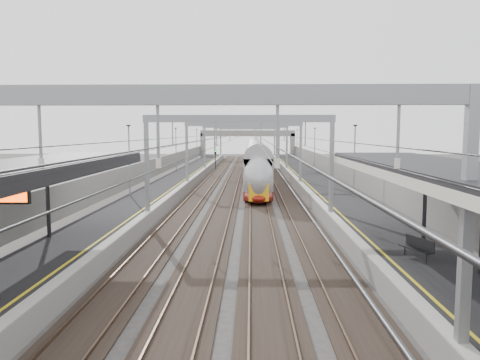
{
  "coord_description": "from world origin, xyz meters",
  "views": [
    {
      "loc": [
        0.85,
        -9.75,
        6.42
      ],
      "look_at": [
        0.0,
        25.66,
        2.81
      ],
      "focal_mm": 35.0,
      "sensor_mm": 36.0,
      "label": 1
    }
  ],
  "objects_px": {
    "bench": "(418,246)",
    "signal_green": "(215,156)",
    "overbridge": "(248,137)",
    "train": "(256,165)"
  },
  "relations": [
    {
      "from": "signal_green",
      "to": "train",
      "type": "bearing_deg",
      "value": -67.45
    },
    {
      "from": "overbridge",
      "to": "bench",
      "type": "distance_m",
      "value": 90.33
    },
    {
      "from": "overbridge",
      "to": "signal_green",
      "type": "height_order",
      "value": "overbridge"
    },
    {
      "from": "overbridge",
      "to": "signal_green",
      "type": "relative_size",
      "value": 6.33
    },
    {
      "from": "overbridge",
      "to": "signal_green",
      "type": "bearing_deg",
      "value": -99.54
    },
    {
      "from": "overbridge",
      "to": "train",
      "type": "xyz_separation_m",
      "value": [
        1.5,
        -47.06,
        -3.2
      ]
    },
    {
      "from": "bench",
      "to": "signal_green",
      "type": "bearing_deg",
      "value": 102.63
    },
    {
      "from": "overbridge",
      "to": "train",
      "type": "distance_m",
      "value": 47.2
    },
    {
      "from": "overbridge",
      "to": "train",
      "type": "relative_size",
      "value": 0.44
    },
    {
      "from": "overbridge",
      "to": "bench",
      "type": "height_order",
      "value": "overbridge"
    }
  ]
}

